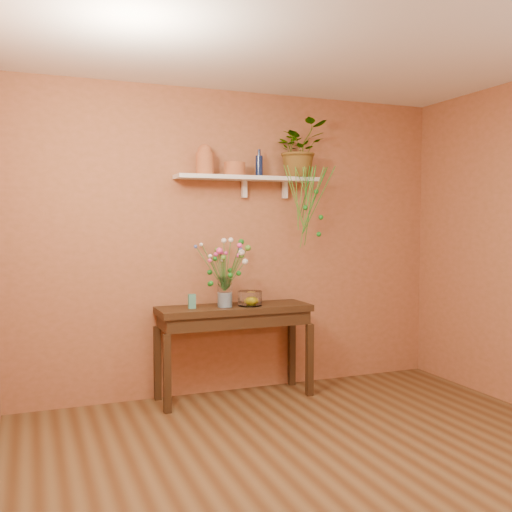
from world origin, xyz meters
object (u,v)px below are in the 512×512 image
spider_plant (299,149)px  glass_bowl (250,299)px  blue_bottle (259,166)px  sideboard (234,319)px  terracotta_jug (205,160)px  glass_vase (225,294)px  bouquet (227,258)px

spider_plant → glass_bowl: bearing=-165.9°
glass_bowl → spider_plant: bearing=14.1°
blue_bottle → spider_plant: bearing=-3.4°
sideboard → spider_plant: 1.64m
sideboard → spider_plant: bearing=7.5°
terracotta_jug → spider_plant: size_ratio=0.50×
glass_vase → blue_bottle: bearing=23.1°
terracotta_jug → spider_plant: spider_plant is taller
blue_bottle → sideboard: bearing=-158.3°
sideboard → bouquet: size_ratio=2.34×
terracotta_jug → glass_bowl: size_ratio=1.22×
sideboard → terracotta_jug: (-0.24, 0.08, 1.37)m
terracotta_jug → blue_bottle: terracotta_jug is taller
sideboard → spider_plant: size_ratio=2.59×
terracotta_jug → sideboard: bearing=-17.8°
blue_bottle → bouquet: blue_bottle is taller
terracotta_jug → glass_bowl: 1.25m
spider_plant → glass_bowl: size_ratio=2.44×
bouquet → glass_bowl: bearing=6.6°
sideboard → terracotta_jug: size_ratio=5.17×
spider_plant → glass_vase: bearing=-169.7°
spider_plant → bouquet: size_ratio=0.90×
spider_plant → glass_bowl: 1.44m
terracotta_jug → blue_bottle: (0.51, 0.03, -0.03)m
sideboard → terracotta_jug: bearing=162.2°
sideboard → blue_bottle: (0.28, 0.11, 1.34)m
sideboard → blue_bottle: size_ratio=5.55×
terracotta_jug → glass_bowl: (0.36, -0.12, -1.19)m
spider_plant → terracotta_jug: bearing=-179.3°
blue_bottle → glass_bowl: size_ratio=1.13×
blue_bottle → glass_vase: blue_bottle is taller
glass_vase → bouquet: bouquet is taller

